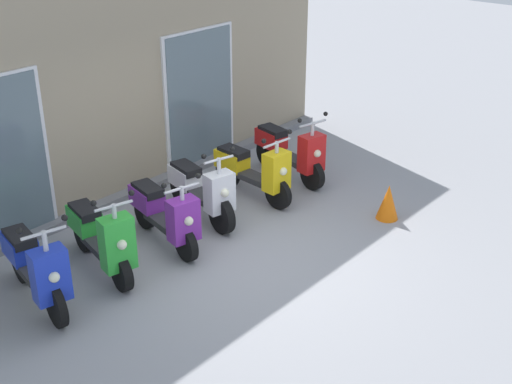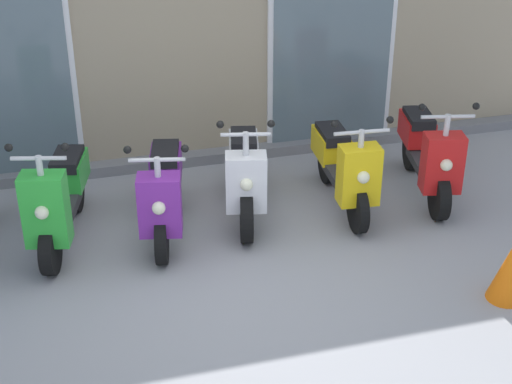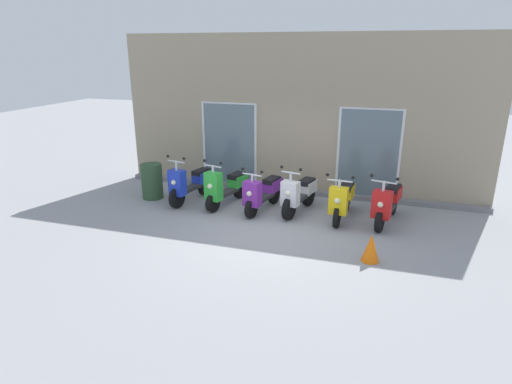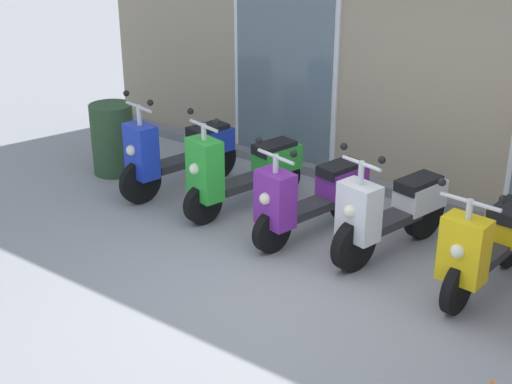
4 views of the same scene
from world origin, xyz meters
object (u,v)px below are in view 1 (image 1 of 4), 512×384
(scooter_purple, at_px, (164,213))
(scooter_red, at_px, (290,151))
(scooter_white, at_px, (201,190))
(scooter_green, at_px, (101,237))
(scooter_blue, at_px, (35,267))
(traffic_cone, at_px, (388,202))
(scooter_yellow, at_px, (253,170))

(scooter_purple, height_order, scooter_red, scooter_red)
(scooter_purple, relative_size, scooter_white, 0.98)
(scooter_green, xyz_separation_m, scooter_white, (1.80, 0.06, -0.02))
(scooter_blue, height_order, scooter_white, scooter_blue)
(scooter_purple, bearing_deg, scooter_blue, 177.83)
(scooter_green, distance_m, traffic_cone, 4.04)
(scooter_red, height_order, traffic_cone, scooter_red)
(scooter_green, height_order, scooter_red, scooter_green)
(scooter_yellow, bearing_deg, scooter_white, 174.11)
(traffic_cone, bearing_deg, scooter_green, 151.05)
(scooter_purple, relative_size, traffic_cone, 2.94)
(scooter_green, bearing_deg, scooter_blue, -179.13)
(scooter_blue, height_order, traffic_cone, scooter_blue)
(scooter_green, height_order, scooter_purple, scooter_green)
(scooter_blue, bearing_deg, scooter_yellow, -0.44)
(scooter_green, xyz_separation_m, traffic_cone, (3.53, -1.95, -0.21))
(scooter_white, height_order, scooter_red, same)
(scooter_yellow, relative_size, traffic_cone, 3.01)
(traffic_cone, bearing_deg, scooter_white, 130.76)
(scooter_white, bearing_deg, scooter_yellow, -5.89)
(scooter_green, distance_m, scooter_yellow, 2.80)
(scooter_purple, distance_m, scooter_yellow, 1.84)
(traffic_cone, bearing_deg, scooter_yellow, 111.01)
(scooter_purple, distance_m, scooter_red, 2.80)
(scooter_purple, relative_size, scooter_red, 0.95)
(scooter_purple, bearing_deg, scooter_green, 174.90)
(scooter_white, height_order, scooter_yellow, scooter_white)
(scooter_purple, bearing_deg, scooter_red, 1.72)
(scooter_purple, bearing_deg, traffic_cone, -36.00)
(scooter_yellow, xyz_separation_m, traffic_cone, (0.73, -1.91, -0.20))
(scooter_yellow, distance_m, scooter_red, 0.96)
(scooter_green, height_order, scooter_white, scooter_green)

